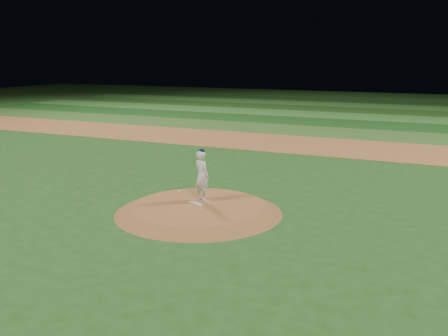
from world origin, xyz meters
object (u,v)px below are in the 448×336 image
Objects in this scene: pitchers_mound at (199,209)px; pitcher_on_mound at (202,175)px; pitching_rubber at (196,204)px; rosin_bag at (179,191)px.

pitchers_mound is 1.15m from pitcher_on_mound.
pitcher_on_mound is at bearing 113.52° from pitching_rubber.
rosin_bag is (-1.28, 1.08, 0.01)m from pitching_rubber.
pitcher_on_mound reaches higher than rosin_bag.
pitcher_on_mound is (-0.01, 0.45, 0.86)m from pitching_rubber.
pitchers_mound is 8.83× the size of pitching_rubber.
pitchers_mound is 1.85m from rosin_bag.
rosin_bag is 1.65m from pitcher_on_mound.
pitching_rubber reaches higher than pitchers_mound.
pitching_rubber is 0.97m from pitcher_on_mound.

